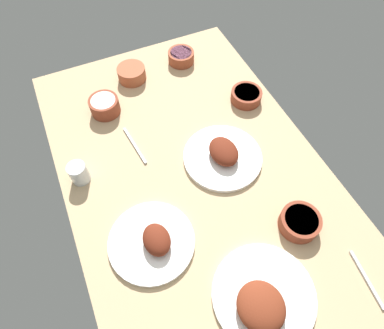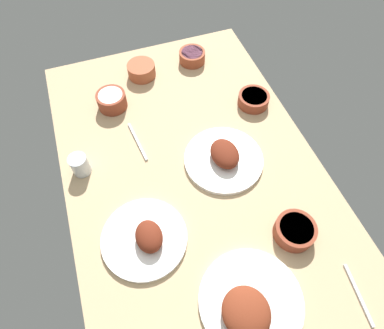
{
  "view_description": "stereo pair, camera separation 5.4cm",
  "coord_description": "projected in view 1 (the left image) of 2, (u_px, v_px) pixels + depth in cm",
  "views": [
    {
      "loc": [
        57.34,
        -25.75,
        104.53
      ],
      "look_at": [
        0.0,
        0.0,
        6.0
      ],
      "focal_mm": 30.77,
      "sensor_mm": 36.0,
      "label": 1
    },
    {
      "loc": [
        59.35,
        -20.71,
        104.53
      ],
      "look_at": [
        0.0,
        0.0,
        6.0
      ],
      "focal_mm": 30.77,
      "sensor_mm": 36.0,
      "label": 2
    }
  ],
  "objects": [
    {
      "name": "bowl_potatoes",
      "position": [
        246.0,
        95.0,
        1.34
      ],
      "size": [
        12.51,
        12.51,
        4.58
      ],
      "color": "brown",
      "rests_on": "dining_table"
    },
    {
      "name": "dining_table",
      "position": [
        192.0,
        170.0,
        1.2
      ],
      "size": [
        140.0,
        90.0,
        4.0
      ],
      "primitive_type": "cube",
      "color": "tan",
      "rests_on": "ground"
    },
    {
      "name": "plate_near_viewer",
      "position": [
        153.0,
        241.0,
        1.02
      ],
      "size": [
        27.2,
        27.2,
        6.79
      ],
      "color": "white",
      "rests_on": "dining_table"
    },
    {
      "name": "bowl_cream",
      "position": [
        105.0,
        105.0,
        1.3
      ],
      "size": [
        11.66,
        11.66,
        6.47
      ],
      "color": "brown",
      "rests_on": "dining_table"
    },
    {
      "name": "plate_far_side",
      "position": [
        262.0,
        300.0,
        0.92
      ],
      "size": [
        29.98,
        29.98,
        7.52
      ],
      "color": "white",
      "rests_on": "dining_table"
    },
    {
      "name": "bowl_pasta",
      "position": [
        300.0,
        222.0,
        1.04
      ],
      "size": [
        12.86,
        12.86,
        5.14
      ],
      "color": "brown",
      "rests_on": "dining_table"
    },
    {
      "name": "plate_center_main",
      "position": [
        223.0,
        155.0,
        1.19
      ],
      "size": [
        28.66,
        28.66,
        6.78
      ],
      "color": "white",
      "rests_on": "dining_table"
    },
    {
      "name": "water_tumbler",
      "position": [
        79.0,
        173.0,
        1.13
      ],
      "size": [
        6.41,
        6.41,
        7.82
      ],
      "primitive_type": "cylinder",
      "color": "silver",
      "rests_on": "dining_table"
    },
    {
      "name": "spoon_loose",
      "position": [
        135.0,
        145.0,
        1.23
      ],
      "size": [
        18.75,
        3.1,
        0.8
      ],
      "primitive_type": "cube",
      "rotation": [
        0.0,
        0.0,
        3.26
      ],
      "color": "silver",
      "rests_on": "dining_table"
    },
    {
      "name": "fork_loose",
      "position": [
        366.0,
        279.0,
        0.97
      ],
      "size": [
        17.49,
        3.15,
        0.8
      ],
      "primitive_type": "cube",
      "rotation": [
        0.0,
        0.0,
        3.01
      ],
      "color": "silver",
      "rests_on": "dining_table"
    },
    {
      "name": "bowl_onions",
      "position": [
        181.0,
        56.0,
        1.47
      ],
      "size": [
        11.55,
        11.55,
        5.09
      ],
      "color": "brown",
      "rests_on": "dining_table"
    },
    {
      "name": "bowl_soup",
      "position": [
        132.0,
        73.0,
        1.41
      ],
      "size": [
        11.92,
        11.92,
        5.7
      ],
      "color": "#A35133",
      "rests_on": "dining_table"
    }
  ]
}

